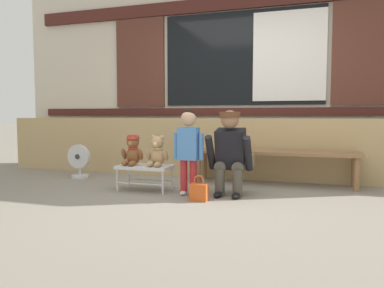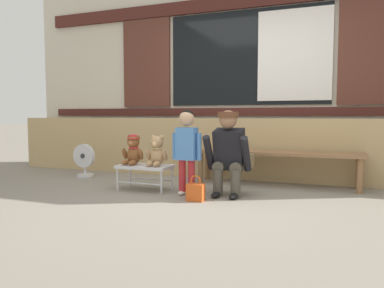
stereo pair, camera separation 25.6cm
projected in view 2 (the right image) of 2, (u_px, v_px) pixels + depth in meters
ground_plane at (207, 199)px, 3.97m from camera, size 60.00×60.00×0.00m
brick_low_wall at (240, 149)px, 5.26m from camera, size 7.48×0.25×0.85m
shop_facade at (249, 56)px, 5.64m from camera, size 7.63×0.26×3.57m
wooden_bench_long at (276, 157)px, 4.73m from camera, size 2.10×0.40×0.44m
small_display_bench at (145, 168)px, 4.46m from camera, size 0.64×0.36×0.30m
teddy_bear_with_hat at (133, 150)px, 4.50m from camera, size 0.28×0.27×0.36m
teddy_bear_plain at (157, 152)px, 4.39m from camera, size 0.28×0.26×0.36m
child_standing at (187, 143)px, 4.15m from camera, size 0.35×0.18×0.96m
adult_crouching at (230, 153)px, 4.14m from camera, size 0.50×0.49×0.95m
handbag_on_ground at (196, 192)px, 3.90m from camera, size 0.18×0.11×0.27m
floor_fan at (84, 161)px, 5.41m from camera, size 0.34×0.24×0.48m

